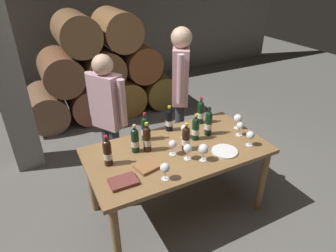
# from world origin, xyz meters

# --- Properties ---
(ground_plane) EXTENTS (14.00, 14.00, 0.00)m
(ground_plane) POSITION_xyz_m (0.00, 0.00, 0.00)
(ground_plane) COLOR #66635E
(cellar_back_wall) EXTENTS (10.00, 0.24, 2.80)m
(cellar_back_wall) POSITION_xyz_m (0.00, 4.20, 1.40)
(cellar_back_wall) COLOR slate
(cellar_back_wall) RESTS_ON ground_plane
(barrel_stack) EXTENTS (2.49, 0.90, 1.69)m
(barrel_stack) POSITION_xyz_m (-0.00, 2.60, 0.72)
(barrel_stack) COLOR brown
(barrel_stack) RESTS_ON ground_plane
(stone_pillar) EXTENTS (0.32, 0.32, 2.60)m
(stone_pillar) POSITION_xyz_m (-1.30, 1.60, 1.30)
(stone_pillar) COLOR slate
(stone_pillar) RESTS_ON ground_plane
(dining_table) EXTENTS (1.70, 0.90, 0.76)m
(dining_table) POSITION_xyz_m (0.00, 0.00, 0.67)
(dining_table) COLOR olive
(dining_table) RESTS_ON ground_plane
(wine_bottle_0) EXTENTS (0.07, 0.07, 0.28)m
(wine_bottle_0) POSITION_xyz_m (-0.37, 0.15, 0.88)
(wine_bottle_0) COLOR black
(wine_bottle_0) RESTS_ON dining_table
(wine_bottle_1) EXTENTS (0.07, 0.07, 0.28)m
(wine_bottle_1) POSITION_xyz_m (0.06, -0.04, 0.88)
(wine_bottle_1) COLOR black
(wine_bottle_1) RESTS_ON dining_table
(wine_bottle_2) EXTENTS (0.07, 0.07, 0.28)m
(wine_bottle_2) POSITION_xyz_m (0.09, 0.36, 0.88)
(wine_bottle_2) COLOR black
(wine_bottle_2) RESTS_ON dining_table
(wine_bottle_3) EXTENTS (0.07, 0.07, 0.28)m
(wine_bottle_3) POSITION_xyz_m (0.24, 0.08, 0.88)
(wine_bottle_3) COLOR black
(wine_bottle_3) RESTS_ON dining_table
(wine_bottle_4) EXTENTS (0.07, 0.07, 0.29)m
(wine_bottle_4) POSITION_xyz_m (-0.65, 0.07, 0.89)
(wine_bottle_4) COLOR black
(wine_bottle_4) RESTS_ON dining_table
(wine_bottle_5) EXTENTS (0.07, 0.07, 0.30)m
(wine_bottle_5) POSITION_xyz_m (-0.26, 0.11, 0.89)
(wine_bottle_5) COLOR black
(wine_bottle_5) RESTS_ON dining_table
(wine_bottle_6) EXTENTS (0.07, 0.07, 0.30)m
(wine_bottle_6) POSITION_xyz_m (0.47, 0.34, 0.89)
(wine_bottle_6) COLOR black
(wine_bottle_6) RESTS_ON dining_table
(wine_bottle_7) EXTENTS (0.07, 0.07, 0.30)m
(wine_bottle_7) POSITION_xyz_m (-0.20, 0.29, 0.89)
(wine_bottle_7) COLOR black
(wine_bottle_7) RESTS_ON dining_table
(wine_bottle_8) EXTENTS (0.07, 0.07, 0.30)m
(wine_bottle_8) POSITION_xyz_m (0.41, 0.10, 0.89)
(wine_bottle_8) COLOR black
(wine_bottle_8) RESTS_ON dining_table
(wine_glass_0) EXTENTS (0.08, 0.08, 0.15)m
(wine_glass_0) POSITION_xyz_m (-0.30, -0.33, 0.87)
(wine_glass_0) COLOR white
(wine_glass_0) RESTS_ON dining_table
(wine_glass_1) EXTENTS (0.08, 0.08, 0.15)m
(wine_glass_1) POSITION_xyz_m (0.00, -0.18, 0.87)
(wine_glass_1) COLOR white
(wine_glass_1) RESTS_ON dining_table
(wine_glass_2) EXTENTS (0.07, 0.07, 0.15)m
(wine_glass_2) POSITION_xyz_m (0.68, -0.06, 0.86)
(wine_glass_2) COLOR white
(wine_glass_2) RESTS_ON dining_table
(wine_glass_3) EXTENTS (0.08, 0.08, 0.15)m
(wine_glass_3) POSITION_xyz_m (0.64, -0.25, 0.87)
(wine_glass_3) COLOR white
(wine_glass_3) RESTS_ON dining_table
(wine_glass_4) EXTENTS (0.09, 0.09, 0.16)m
(wine_glass_4) POSITION_xyz_m (0.75, 0.06, 0.87)
(wine_glass_4) COLOR white
(wine_glass_4) RESTS_ON dining_table
(wine_glass_5) EXTENTS (0.07, 0.07, 0.15)m
(wine_glass_5) POSITION_xyz_m (0.16, 0.15, 0.86)
(wine_glass_5) COLOR white
(wine_glass_5) RESTS_ON dining_table
(wine_glass_6) EXTENTS (0.08, 0.08, 0.15)m
(wine_glass_6) POSITION_xyz_m (-0.08, -0.05, 0.87)
(wine_glass_6) COLOR white
(wine_glass_6) RESTS_ON dining_table
(wine_glass_7) EXTENTS (0.09, 0.09, 0.16)m
(wine_glass_7) POSITION_xyz_m (0.11, -0.26, 0.88)
(wine_glass_7) COLOR white
(wine_glass_7) RESTS_ON dining_table
(tasting_notebook) EXTENTS (0.22, 0.16, 0.03)m
(tasting_notebook) POSITION_xyz_m (-0.62, -0.22, 0.77)
(tasting_notebook) COLOR brown
(tasting_notebook) RESTS_ON dining_table
(leather_ledger) EXTENTS (0.25, 0.20, 0.03)m
(leather_ledger) POSITION_xyz_m (-0.36, -0.13, 0.77)
(leather_ledger) COLOR #936038
(leather_ledger) RESTS_ON dining_table
(serving_plate) EXTENTS (0.24, 0.24, 0.01)m
(serving_plate) POSITION_xyz_m (0.36, -0.24, 0.77)
(serving_plate) COLOR white
(serving_plate) RESTS_ON dining_table
(sommelier_presenting) EXTENTS (0.32, 0.44, 1.72)m
(sommelier_presenting) POSITION_xyz_m (0.45, 0.75, 1.04)
(sommelier_presenting) COLOR #383842
(sommelier_presenting) RESTS_ON ground_plane
(taster_seated_left) EXTENTS (0.32, 0.43, 1.54)m
(taster_seated_left) POSITION_xyz_m (-0.44, 0.72, 0.92)
(taster_seated_left) COLOR #383842
(taster_seated_left) RESTS_ON ground_plane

